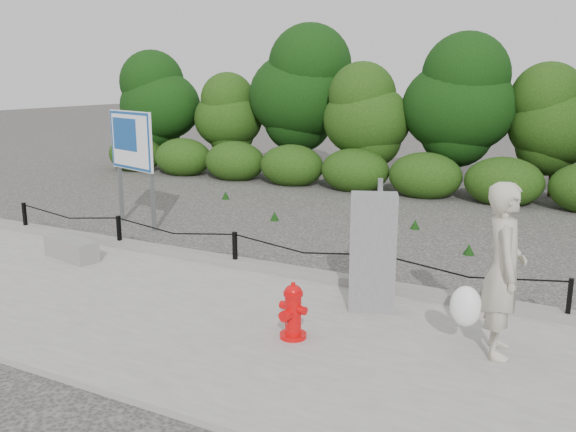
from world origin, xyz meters
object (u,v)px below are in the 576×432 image
(utility_cabinet, at_px, (373,252))
(advertising_sign, at_px, (131,146))
(fire_hydrant, at_px, (293,312))
(pedestrian, at_px, (501,272))
(concrete_block, at_px, (71,249))

(utility_cabinet, relative_size, advertising_sign, 0.72)
(fire_hydrant, height_order, pedestrian, pedestrian)
(fire_hydrant, distance_m, pedestrian, 2.42)
(fire_hydrant, bearing_deg, utility_cabinet, 78.64)
(utility_cabinet, height_order, advertising_sign, advertising_sign)
(concrete_block, bearing_deg, pedestrian, -3.22)
(fire_hydrant, bearing_deg, pedestrian, 27.55)
(pedestrian, distance_m, utility_cabinet, 1.82)
(pedestrian, height_order, advertising_sign, advertising_sign)
(concrete_block, relative_size, advertising_sign, 0.45)
(pedestrian, distance_m, advertising_sign, 8.48)
(concrete_block, xyz_separation_m, utility_cabinet, (5.38, 0.21, 0.62))
(pedestrian, bearing_deg, advertising_sign, 55.88)
(advertising_sign, bearing_deg, fire_hydrant, -15.39)
(fire_hydrant, distance_m, advertising_sign, 6.90)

